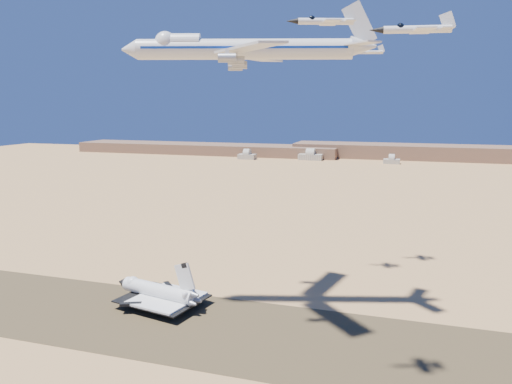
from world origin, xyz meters
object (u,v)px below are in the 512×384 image
(shuttle, at_px, (158,292))
(chase_jet_b, at_px, (415,29))
(carrier_747, at_px, (237,49))
(chase_jet_c, at_px, (324,48))
(chase_jet_d, at_px, (367,52))
(crew_c, at_px, (173,314))
(crew_b, at_px, (168,314))
(crew_a, at_px, (161,311))
(chase_jet_a, at_px, (324,21))

(shuttle, distance_m, chase_jet_b, 125.14)
(carrier_747, relative_size, chase_jet_c, 5.67)
(carrier_747, relative_size, chase_jet_b, 5.24)
(chase_jet_c, height_order, chase_jet_d, chase_jet_c)
(crew_c, bearing_deg, chase_jet_c, -77.81)
(carrier_747, relative_size, chase_jet_d, 5.30)
(chase_jet_c, bearing_deg, crew_c, -134.83)
(chase_jet_d, bearing_deg, crew_c, -142.04)
(crew_b, bearing_deg, chase_jet_b, -131.63)
(crew_c, distance_m, chase_jet_b, 118.97)
(shuttle, xyz_separation_m, crew_a, (4.17, -5.82, -3.94))
(crew_b, height_order, crew_c, crew_c)
(crew_a, height_order, chase_jet_d, chase_jet_d)
(crew_b, xyz_separation_m, chase_jet_a, (55.87, -29.16, 87.56))
(chase_jet_a, height_order, chase_jet_d, chase_jet_d)
(crew_b, distance_m, chase_jet_c, 114.61)
(crew_b, bearing_deg, carrier_747, -77.44)
(shuttle, distance_m, crew_a, 8.17)
(chase_jet_a, height_order, chase_jet_c, chase_jet_c)
(crew_a, relative_size, crew_c, 0.93)
(crew_c, bearing_deg, crew_b, 56.80)
(chase_jet_c, bearing_deg, crew_b, -135.80)
(crew_b, xyz_separation_m, chase_jet_b, (75.03, -42.72, 83.25))
(crew_b, xyz_separation_m, chase_jet_d, (56.04, 72.17, 90.53))
(crew_c, height_order, chase_jet_d, chase_jet_d)
(carrier_747, xyz_separation_m, chase_jet_a, (34.18, -39.06, 0.95))
(chase_jet_a, bearing_deg, chase_jet_b, -55.09)
(crew_a, height_order, crew_b, crew_a)
(chase_jet_a, bearing_deg, chase_jet_d, 70.09)
(chase_jet_c, xyz_separation_m, chase_jet_d, (14.83, 16.15, -0.57))
(shuttle, relative_size, chase_jet_c, 2.59)
(shuttle, bearing_deg, crew_b, -33.26)
(crew_b, bearing_deg, chase_jet_a, -129.54)
(shuttle, height_order, chase_jet_c, chase_jet_c)
(carrier_747, height_order, chase_jet_b, carrier_747)
(carrier_747, relative_size, crew_b, 49.69)
(shuttle, height_order, chase_jet_a, chase_jet_a)
(crew_c, bearing_deg, shuttle, 8.96)
(crew_a, relative_size, crew_b, 1.01)
(carrier_747, bearing_deg, crew_a, -178.27)
(crew_c, bearing_deg, carrier_747, -106.78)
(carrier_747, distance_m, crew_a, 90.54)
(crew_a, bearing_deg, crew_c, -122.98)
(crew_a, bearing_deg, chase_jet_a, -133.43)
(crew_a, relative_size, chase_jet_d, 0.11)
(shuttle, xyz_separation_m, chase_jet_b, (82.66, -50.37, 79.30))
(crew_a, xyz_separation_m, chase_jet_a, (59.34, -30.99, 87.55))
(crew_b, bearing_deg, crew_a, 50.15)
(crew_b, bearing_deg, shuttle, 32.95)
(crew_c, relative_size, chase_jet_a, 0.12)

